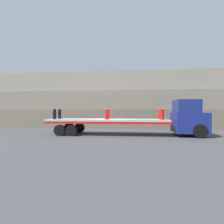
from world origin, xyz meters
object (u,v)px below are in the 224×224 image
Objects in this scene: fire_hydrant_black_near_0 at (55,114)px; fire_hydrant_red_far_1 at (108,114)px; flatbed_trailer at (100,122)px; fire_hydrant_red_far_2 at (160,114)px; fire_hydrant_black_far_0 at (60,114)px; fire_hydrant_red_near_1 at (107,114)px; fire_hydrant_red_near_2 at (162,114)px; truck_cab at (190,118)px.

fire_hydrant_black_near_0 is 1.00× the size of fire_hydrant_red_far_1.
fire_hydrant_red_far_2 is at bearing 5.92° from flatbed_trailer.
fire_hydrant_black_far_0 is (0.00, 1.12, 0.00)m from fire_hydrant_black_near_0.
fire_hydrant_black_near_0 is 1.00× the size of fire_hydrant_black_far_0.
fire_hydrant_red_far_2 is at bearing 0.00° from fire_hydrant_black_far_0.
fire_hydrant_red_far_1 is (0.69, 0.56, 0.71)m from flatbed_trailer.
fire_hydrant_red_near_1 is (4.70, -1.12, 0.00)m from fire_hydrant_black_far_0.
fire_hydrant_black_near_0 is 9.46m from fire_hydrant_red_far_2.
fire_hydrant_red_near_1 and fire_hydrant_red_far_2 have the same top height.
fire_hydrant_red_near_2 is at bearing 0.00° from fire_hydrant_black_near_0.
fire_hydrant_red_near_1 is at bearing 0.00° from fire_hydrant_black_near_0.
fire_hydrant_red_far_2 is (4.70, 0.00, 0.00)m from fire_hydrant_red_far_1.
fire_hydrant_red_near_1 and fire_hydrant_red_near_2 have the same top height.
fire_hydrant_red_near_1 is at bearing -39.01° from flatbed_trailer.
fire_hydrant_red_far_2 is (-2.38, 0.56, 0.35)m from truck_cab.
fire_hydrant_red_far_1 and fire_hydrant_red_far_2 have the same top height.
flatbed_trailer is at bearing 7.93° from fire_hydrant_black_near_0.
fire_hydrant_red_far_2 is at bearing 13.38° from fire_hydrant_red_near_1.
fire_hydrant_black_near_0 is 4.83m from fire_hydrant_red_far_1.
flatbed_trailer is 4.11m from fire_hydrant_black_far_0.
fire_hydrant_red_far_1 and fire_hydrant_red_near_2 have the same top height.
fire_hydrant_black_far_0 is 1.00× the size of fire_hydrant_red_far_2.
fire_hydrant_black_far_0 is 1.00× the size of fire_hydrant_red_far_1.
fire_hydrant_red_near_2 is (4.70, 0.00, 0.00)m from fire_hydrant_red_near_1.
truck_cab is 3.30× the size of fire_hydrant_red_near_1.
fire_hydrant_red_near_2 is 1.00× the size of fire_hydrant_red_far_2.
fire_hydrant_black_far_0 is 4.83m from fire_hydrant_red_near_1.
fire_hydrant_red_far_2 is at bearing 6.78° from fire_hydrant_black_near_0.
fire_hydrant_black_far_0 is 1.00× the size of fire_hydrant_red_near_1.
fire_hydrant_red_near_2 is (-2.38, -0.56, 0.35)m from truck_cab.
fire_hydrant_red_near_1 is 1.00× the size of fire_hydrant_red_far_2.
fire_hydrant_red_near_2 is at bearing -90.00° from fire_hydrant_red_far_2.
fire_hydrant_black_far_0 is at bearing 180.00° from fire_hydrant_red_far_2.
fire_hydrant_red_far_1 is (4.70, 1.12, 0.00)m from fire_hydrant_black_near_0.
fire_hydrant_black_near_0 is (-11.78, -0.56, 0.35)m from truck_cab.
flatbed_trailer is at bearing -140.99° from fire_hydrant_red_far_1.
truck_cab is 0.29× the size of flatbed_trailer.
fire_hydrant_red_near_1 is at bearing -175.49° from truck_cab.
fire_hydrant_red_near_1 is at bearing -90.00° from fire_hydrant_red_far_1.
fire_hydrant_black_near_0 is at bearing -172.07° from flatbed_trailer.
fire_hydrant_red_near_1 is 4.70m from fire_hydrant_red_near_2.
truck_cab is at bearing 13.19° from fire_hydrant_red_near_2.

